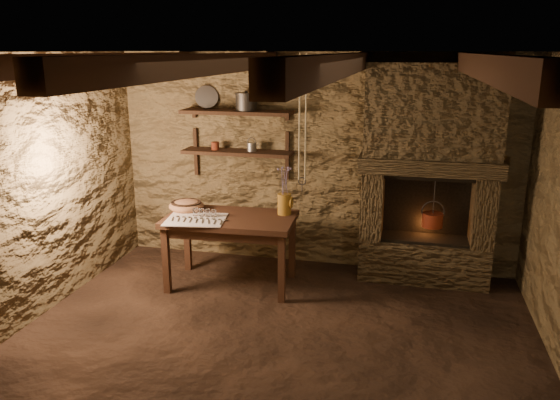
% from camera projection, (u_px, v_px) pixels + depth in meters
% --- Properties ---
extents(floor, '(4.50, 4.50, 0.00)m').
position_uv_depth(floor, '(271.00, 348.00, 4.58)').
color(floor, black).
rests_on(floor, ground).
extents(back_wall, '(4.50, 0.04, 2.40)m').
position_uv_depth(back_wall, '(314.00, 162.00, 6.13)').
color(back_wall, brown).
rests_on(back_wall, floor).
extents(front_wall, '(4.50, 0.04, 2.40)m').
position_uv_depth(front_wall, '(156.00, 338.00, 2.38)').
color(front_wall, brown).
rests_on(front_wall, floor).
extents(left_wall, '(0.04, 4.00, 2.40)m').
position_uv_depth(left_wall, '(20.00, 194.00, 4.76)').
color(left_wall, brown).
rests_on(left_wall, floor).
extents(ceiling, '(4.50, 4.00, 0.04)m').
position_uv_depth(ceiling, '(269.00, 52.00, 3.94)').
color(ceiling, black).
rests_on(ceiling, back_wall).
extents(beam_far_left, '(0.14, 3.95, 0.16)m').
position_uv_depth(beam_far_left, '(85.00, 64.00, 4.29)').
color(beam_far_left, black).
rests_on(beam_far_left, ceiling).
extents(beam_mid_left, '(0.14, 3.95, 0.16)m').
position_uv_depth(beam_mid_left, '(204.00, 65.00, 4.07)').
color(beam_mid_left, black).
rests_on(beam_mid_left, ceiling).
extents(beam_mid_right, '(0.14, 3.95, 0.16)m').
position_uv_depth(beam_mid_right, '(338.00, 65.00, 3.85)').
color(beam_mid_right, black).
rests_on(beam_mid_right, ceiling).
extents(beam_far_right, '(0.14, 3.95, 0.16)m').
position_uv_depth(beam_far_right, '(487.00, 66.00, 3.63)').
color(beam_far_right, black).
rests_on(beam_far_right, ceiling).
extents(shelf_lower, '(1.25, 0.30, 0.04)m').
position_uv_depth(shelf_lower, '(237.00, 152.00, 6.14)').
color(shelf_lower, black).
rests_on(shelf_lower, back_wall).
extents(shelf_upper, '(1.25, 0.30, 0.04)m').
position_uv_depth(shelf_upper, '(236.00, 112.00, 6.02)').
color(shelf_upper, black).
rests_on(shelf_upper, back_wall).
extents(hearth, '(1.43, 0.51, 2.30)m').
position_uv_depth(hearth, '(429.00, 169.00, 5.63)').
color(hearth, '#3B2E1D').
rests_on(hearth, floor).
extents(work_table, '(1.36, 0.82, 0.76)m').
position_uv_depth(work_table, '(231.00, 248.00, 5.71)').
color(work_table, '#331D12').
rests_on(work_table, floor).
extents(linen_cloth, '(0.65, 0.56, 0.01)m').
position_uv_depth(linen_cloth, '(196.00, 220.00, 5.50)').
color(linen_cloth, silver).
rests_on(linen_cloth, work_table).
extents(pewter_cutlery_row, '(0.52, 0.26, 0.01)m').
position_uv_depth(pewter_cutlery_row, '(195.00, 219.00, 5.48)').
color(pewter_cutlery_row, gray).
rests_on(pewter_cutlery_row, linen_cloth).
extents(drinking_glasses, '(0.19, 0.06, 0.08)m').
position_uv_depth(drinking_glasses, '(202.00, 213.00, 5.60)').
color(drinking_glasses, white).
rests_on(drinking_glasses, linen_cloth).
extents(stoneware_jug, '(0.18, 0.18, 0.51)m').
position_uv_depth(stoneware_jug, '(285.00, 194.00, 5.64)').
color(stoneware_jug, '#9D6B1E').
rests_on(stoneware_jug, work_table).
extents(wooden_bowl, '(0.49, 0.49, 0.13)m').
position_uv_depth(wooden_bowl, '(186.00, 206.00, 5.83)').
color(wooden_bowl, '#A86F49').
rests_on(wooden_bowl, work_table).
extents(iron_stockpot, '(0.25, 0.25, 0.17)m').
position_uv_depth(iron_stockpot, '(246.00, 103.00, 5.97)').
color(iron_stockpot, '#2F2D2A').
rests_on(iron_stockpot, shelf_upper).
extents(tin_pan, '(0.28, 0.20, 0.26)m').
position_uv_depth(tin_pan, '(207.00, 97.00, 6.16)').
color(tin_pan, '#A6A7A1').
rests_on(tin_pan, shelf_upper).
extents(small_kettle, '(0.15, 0.12, 0.15)m').
position_uv_depth(small_kettle, '(252.00, 147.00, 6.09)').
color(small_kettle, '#A6A7A1').
rests_on(small_kettle, shelf_lower).
extents(rusty_tin, '(0.10, 0.10, 0.09)m').
position_uv_depth(rusty_tin, '(215.00, 146.00, 6.19)').
color(rusty_tin, '#5B2012').
rests_on(rusty_tin, shelf_lower).
extents(red_pot, '(0.25, 0.25, 0.54)m').
position_uv_depth(red_pot, '(433.00, 219.00, 5.71)').
color(red_pot, maroon).
rests_on(red_pot, hearth).
extents(hanging_ropes, '(0.08, 0.08, 1.20)m').
position_uv_depth(hanging_ropes, '(303.00, 118.00, 5.07)').
color(hanging_ropes, beige).
rests_on(hanging_ropes, ceiling).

